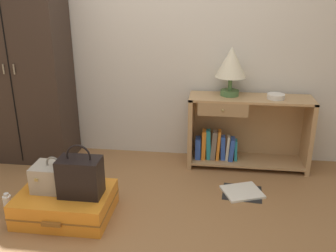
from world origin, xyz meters
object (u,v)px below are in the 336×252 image
(handbag, at_px, (80,177))
(bottle, at_px, (8,204))
(bowl, at_px, (276,96))
(suitcase_large, at_px, (66,204))
(wardrobe, at_px, (22,64))
(bookshelf, at_px, (242,132))
(table_lamp, at_px, (231,64))
(train_case, at_px, (54,177))
(open_book_on_floor, at_px, (242,192))

(handbag, height_order, bottle, handbag)
(bowl, distance_m, handbag, 1.85)
(suitcase_large, bearing_deg, handbag, -7.11)
(bowl, xyz_separation_m, handbag, (-1.49, -1.03, -0.36))
(wardrobe, height_order, bottle, wardrobe)
(bookshelf, distance_m, suitcase_large, 1.74)
(table_lamp, xyz_separation_m, train_case, (-1.30, -1.04, -0.68))
(bookshelf, height_order, bowl, bowl)
(suitcase_large, height_order, handbag, handbag)
(bowl, relative_size, train_case, 0.51)
(bowl, height_order, open_book_on_floor, bowl)
(bowl, distance_m, train_case, 2.01)
(train_case, bearing_deg, handbag, -13.54)
(handbag, bearing_deg, suitcase_large, 172.89)
(bookshelf, distance_m, bottle, 2.13)
(bowl, bearing_deg, train_case, -150.27)
(bookshelf, xyz_separation_m, bottle, (-1.81, -1.08, -0.26))
(handbag, distance_m, open_book_on_floor, 1.36)
(bowl, height_order, handbag, bowl)
(bowl, bearing_deg, table_lamp, 171.33)
(suitcase_large, relative_size, open_book_on_floor, 1.80)
(suitcase_large, xyz_separation_m, open_book_on_floor, (1.35, 0.50, -0.09))
(table_lamp, relative_size, suitcase_large, 0.65)
(table_lamp, distance_m, bottle, 2.20)
(table_lamp, distance_m, handbag, 1.66)
(train_case, relative_size, bottle, 1.82)
(wardrobe, relative_size, train_case, 6.17)
(suitcase_large, bearing_deg, train_case, 156.24)
(table_lamp, xyz_separation_m, handbag, (-1.08, -1.09, -0.63))
(suitcase_large, relative_size, bottle, 4.08)
(open_book_on_floor, bearing_deg, bottle, -163.71)
(table_lamp, distance_m, train_case, 1.80)
(bowl, bearing_deg, wardrobe, -179.42)
(suitcase_large, height_order, open_book_on_floor, suitcase_large)
(wardrobe, height_order, train_case, wardrobe)
(train_case, relative_size, open_book_on_floor, 0.80)
(bottle, bearing_deg, suitcase_large, 3.26)
(handbag, relative_size, open_book_on_floor, 1.04)
(wardrobe, relative_size, bookshelf, 1.69)
(wardrobe, xyz_separation_m, bowl, (2.37, 0.02, -0.24))
(bookshelf, bearing_deg, open_book_on_floor, -90.85)
(handbag, bearing_deg, open_book_on_floor, 23.27)
(table_lamp, height_order, bowl, table_lamp)
(bookshelf, bearing_deg, suitcase_large, -142.09)
(open_book_on_floor, bearing_deg, train_case, -162.01)
(bookshelf, relative_size, table_lamp, 2.52)
(wardrobe, bearing_deg, table_lamp, 2.53)
(handbag, xyz_separation_m, bottle, (-0.60, -0.01, -0.27))
(table_lamp, relative_size, train_case, 1.45)
(wardrobe, bearing_deg, bowl, 0.58)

